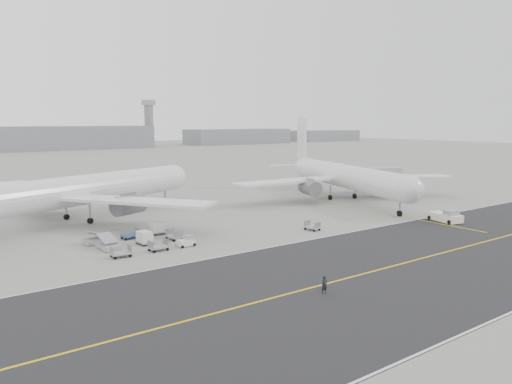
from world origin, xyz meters
TOP-DOWN VIEW (x-y plane):
  - ground at (0.00, 0.00)m, footprint 700.00×700.00m
  - taxiway at (5.02, -17.98)m, footprint 220.00×59.00m
  - horizon_buildings at (30.00, 260.00)m, footprint 520.00×28.00m
  - control_tower at (100.00, 265.00)m, footprint 7.00×7.00m
  - airliner_a at (-18.61, 31.57)m, footprint 51.58×50.60m
  - airliner_b at (36.15, 21.71)m, footprint 50.09×51.11m
  - pushback_tug at (32.24, -6.25)m, footprint 3.78×7.76m
  - jet_bridge at (50.30, 25.37)m, footprint 16.25×7.76m
  - gse_cluster at (-16.46, 9.91)m, footprint 17.42×16.85m
  - stray_dolly at (9.15, 2.45)m, footprint 1.69×2.52m
  - ground_crew_a at (-9.94, -20.06)m, footprint 0.76×0.57m

SIDE VIEW (x-z plane):
  - ground at x=0.00m, z-range 0.00..0.00m
  - horizon_buildings at x=30.00m, z-range -14.00..14.00m
  - gse_cluster at x=-16.46m, z-range -0.98..0.98m
  - stray_dolly at x=9.15m, z-range -0.74..0.74m
  - taxiway at x=5.02m, z-range -0.01..0.03m
  - pushback_tug at x=32.24m, z-range -0.19..1.99m
  - ground_crew_a at x=-9.94m, z-range 0.00..1.87m
  - jet_bridge at x=50.30m, z-range 1.21..7.32m
  - airliner_b at x=36.15m, z-range -3.85..14.33m
  - airliner_a at x=-18.61m, z-range -3.95..14.71m
  - control_tower at x=100.00m, z-range 0.63..31.88m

